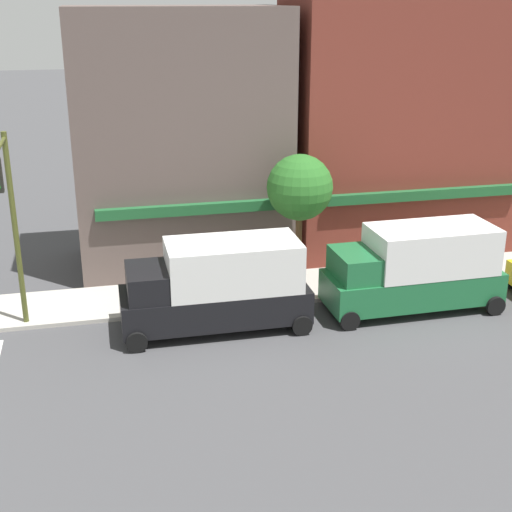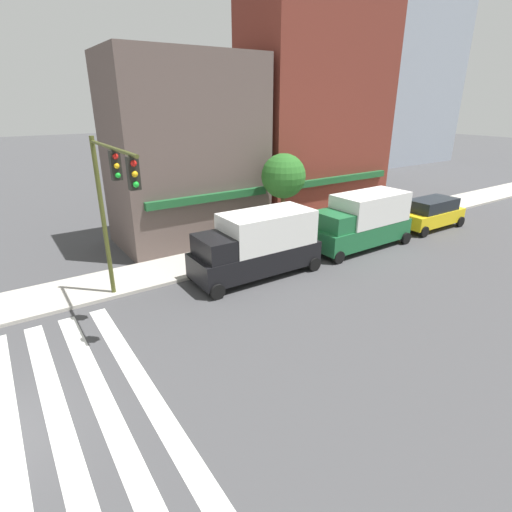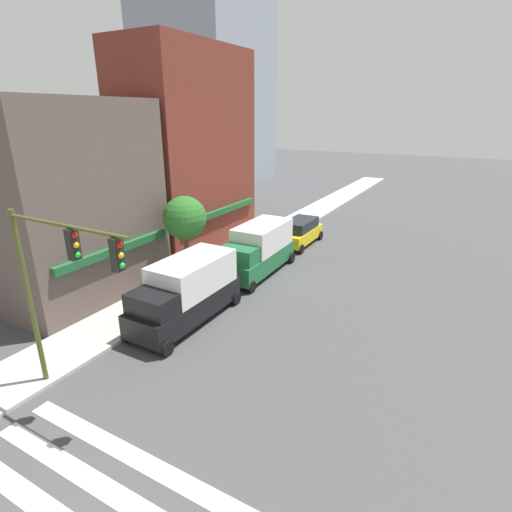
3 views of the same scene
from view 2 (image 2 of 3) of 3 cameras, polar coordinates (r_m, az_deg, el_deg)
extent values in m
cube|color=silver|center=(12.56, -31.93, -21.03)|extent=(0.59, 10.80, 0.01)
cube|color=silver|center=(12.53, -26.47, -19.95)|extent=(0.59, 10.80, 0.01)
cube|color=silver|center=(12.60, -21.10, -18.71)|extent=(0.59, 10.80, 0.01)
cube|color=silver|center=(12.78, -15.92, -17.35)|extent=(0.59, 10.80, 0.01)
cube|color=brown|center=(23.48, -9.92, 14.42)|extent=(8.30, 5.00, 10.20)
cube|color=#1E592D|center=(21.48, -6.60, 8.27)|extent=(7.05, 0.30, 0.40)
cube|color=maroon|center=(28.59, 8.52, 19.22)|extent=(9.86, 5.00, 13.69)
cube|color=#1E592D|center=(27.09, 11.87, 10.69)|extent=(8.38, 0.30, 0.40)
cylinder|color=#474C1E|center=(17.16, -20.93, 4.65)|extent=(0.18, 0.18, 6.60)
cylinder|color=#474C1E|center=(14.11, -19.99, 14.33)|extent=(0.12, 5.16, 0.12)
cube|color=black|center=(13.93, -19.44, 12.13)|extent=(0.32, 0.24, 0.95)
sphere|color=red|center=(13.76, -19.44, 13.28)|extent=(0.18, 0.18, 0.18)
sphere|color=#EAAD14|center=(13.80, -19.29, 12.05)|extent=(0.18, 0.18, 0.18)
sphere|color=green|center=(13.85, -19.13, 10.83)|extent=(0.18, 0.18, 0.18)
cube|color=black|center=(12.20, -17.13, 11.23)|extent=(0.32, 0.24, 0.95)
sphere|color=red|center=(12.04, -17.09, 12.53)|extent=(0.18, 0.18, 0.18)
sphere|color=#EAAD14|center=(12.08, -16.93, 11.13)|extent=(0.18, 0.18, 0.18)
sphere|color=green|center=(12.14, -16.78, 9.74)|extent=(0.18, 0.18, 0.18)
cube|color=black|center=(18.76, 0.00, -0.31)|extent=(6.21, 2.24, 1.10)
cube|color=silver|center=(18.64, 1.59, 3.94)|extent=(4.35, 2.23, 1.60)
cube|color=black|center=(17.45, -5.42, 1.40)|extent=(1.75, 2.10, 0.90)
cylinder|color=black|center=(18.65, -8.79, -2.54)|extent=(0.68, 0.22, 0.68)
cylinder|color=black|center=(16.86, -5.55, -5.09)|extent=(0.68, 0.22, 0.68)
cylinder|color=black|center=(21.27, 4.38, 0.72)|extent=(0.68, 0.22, 0.68)
cylinder|color=black|center=(19.71, 8.31, -1.17)|extent=(0.68, 0.22, 0.68)
cube|color=#1E6638|center=(23.20, 14.64, 3.28)|extent=(6.24, 2.31, 1.10)
cube|color=silver|center=(23.29, 15.98, 6.69)|extent=(4.38, 2.28, 1.60)
cube|color=#1E6638|center=(21.51, 11.31, 4.95)|extent=(1.77, 2.12, 0.90)
cylinder|color=black|center=(22.28, 7.75, 1.55)|extent=(0.68, 0.22, 0.68)
cylinder|color=black|center=(20.80, 11.73, -0.18)|extent=(0.68, 0.22, 0.68)
cylinder|color=black|center=(26.01, 16.74, 3.74)|extent=(0.68, 0.22, 0.68)
cylinder|color=black|center=(24.75, 20.60, 2.38)|extent=(0.68, 0.22, 0.68)
cube|color=yellow|center=(28.37, 23.67, 5.17)|extent=(4.70, 1.91, 0.85)
cube|color=black|center=(28.18, 23.91, 6.72)|extent=(3.29, 1.75, 0.75)
cylinder|color=black|center=(27.43, 19.65, 4.29)|extent=(0.68, 0.22, 0.68)
cylinder|color=black|center=(26.41, 22.89, 3.20)|extent=(0.68, 0.22, 0.68)
cylinder|color=black|center=(30.56, 24.11, 5.34)|extent=(0.68, 0.22, 0.68)
cylinder|color=black|center=(29.64, 27.14, 4.38)|extent=(0.68, 0.22, 0.68)
cylinder|color=#23232D|center=(21.32, 0.55, 1.51)|extent=(0.26, 0.26, 0.85)
cylinder|color=silver|center=(21.07, 0.56, 3.49)|extent=(0.32, 0.32, 0.70)
sphere|color=tan|center=(20.94, 0.56, 4.69)|extent=(0.22, 0.22, 0.22)
cylinder|color=brown|center=(22.71, 3.80, 5.53)|extent=(0.24, 0.24, 2.97)
sphere|color=#286623|center=(22.19, 3.95, 11.33)|extent=(2.43, 2.43, 2.43)
camera|label=1|loc=(9.65, 109.39, 9.67)|focal=50.00mm
camera|label=3|loc=(5.14, -89.02, 20.63)|focal=28.00mm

